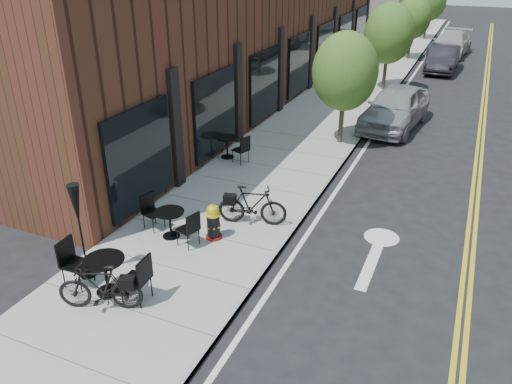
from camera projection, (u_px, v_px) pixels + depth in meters
The scene contains 17 objects.
ground at pixel (251, 294), 10.15m from camera, with size 120.00×120.00×0.00m, color black.
sidewalk_near at pixel (311, 130), 19.05m from camera, with size 4.00×70.00×0.12m, color #9E9B93.
building_near at pixel (247, 17), 22.43m from camera, with size 5.00×28.00×7.00m, color #492817.
tree_near_a at pixel (345, 72), 16.60m from camera, with size 2.20×2.20×3.81m.
tree_near_b at pixel (389, 34), 23.12m from camera, with size 2.30×2.30×3.98m.
tree_near_c at pixel (413, 17), 29.77m from camera, with size 2.10×2.10×3.67m.
tree_near_d at pixel (429, 1), 36.22m from camera, with size 2.40×2.40×4.11m.
fire_hydrant at pixel (213, 222), 11.70m from camera, with size 0.47×0.47×0.90m.
bicycle_left at pixel (100, 287), 9.37m from camera, with size 0.46×1.62×0.97m, color black.
bicycle_right at pixel (252, 205), 12.27m from camera, with size 0.48×1.71×1.03m, color black.
bistro_set_a at pixel (105, 271), 9.80m from camera, with size 1.89×0.84×1.01m.
bistro_set_b at pixel (170, 220), 11.75m from camera, with size 1.67×0.87×0.88m.
bistro_set_c at pixel (227, 144), 16.21m from camera, with size 1.72×0.98×0.91m.
patio_umbrella at pixel (77, 212), 9.87m from camera, with size 0.34×0.34×2.11m.
parked_car_a at pixel (395, 107), 19.17m from camera, with size 1.87×4.66×1.59m, color #96979D.
parked_car_b at pixel (443, 59), 27.91m from camera, with size 1.49×4.27×1.41m, color black.
parked_car_c at pixel (450, 44), 31.94m from camera, with size 2.08×5.11×1.48m, color #AEAEB3.
Camera 1 is at (3.37, -7.45, 6.36)m, focal length 35.00 mm.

